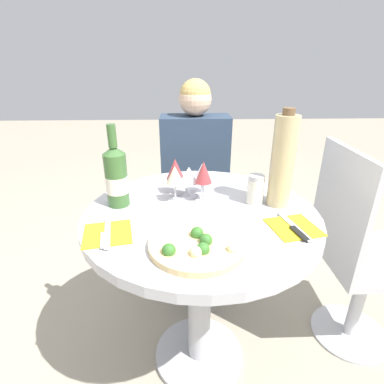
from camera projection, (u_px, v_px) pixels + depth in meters
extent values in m
plane|color=#9E937F|center=(199.00, 355.00, 1.42)|extent=(12.00, 12.00, 0.00)
cylinder|color=#B2B2B7|center=(199.00, 353.00, 1.41)|extent=(0.41, 0.41, 0.02)
cylinder|color=#B2B2B7|center=(200.00, 293.00, 1.26)|extent=(0.10, 0.10, 0.71)
cylinder|color=#B7B7BC|center=(201.00, 215.00, 1.11)|extent=(0.86, 0.86, 0.04)
cylinder|color=silver|center=(195.00, 264.00, 2.03)|extent=(0.37, 0.37, 0.01)
cylinder|color=silver|center=(195.00, 237.00, 1.94)|extent=(0.06, 0.06, 0.45)
cube|color=silver|center=(195.00, 204.00, 1.85)|extent=(0.41, 0.41, 0.03)
cube|color=silver|center=(194.00, 154.00, 1.91)|extent=(0.41, 0.02, 0.49)
cube|color=#28384C|center=(196.00, 249.00, 1.80)|extent=(0.33, 0.31, 0.48)
cube|color=#28384C|center=(195.00, 161.00, 1.73)|extent=(0.38, 0.19, 0.52)
sphere|color=#DBB293|center=(195.00, 99.00, 1.59)|extent=(0.18, 0.18, 0.18)
sphere|color=tan|center=(195.00, 95.00, 1.58)|extent=(0.17, 0.17, 0.17)
cylinder|color=silver|center=(349.00, 332.00, 1.53)|extent=(0.37, 0.37, 0.01)
cylinder|color=silver|center=(358.00, 299.00, 1.44)|extent=(0.06, 0.06, 0.45)
cube|color=silver|center=(370.00, 258.00, 1.34)|extent=(0.41, 0.41, 0.03)
cube|color=silver|center=(340.00, 207.00, 1.23)|extent=(0.02, 0.41, 0.49)
cylinder|color=#E5C17F|center=(197.00, 244.00, 0.89)|extent=(0.29, 0.29, 0.02)
sphere|color=#336B28|center=(203.00, 249.00, 0.83)|extent=(0.04, 0.04, 0.04)
sphere|color=#336B28|center=(206.00, 240.00, 0.87)|extent=(0.04, 0.04, 0.04)
sphere|color=#336B28|center=(197.00, 233.00, 0.91)|extent=(0.04, 0.04, 0.04)
sphere|color=beige|center=(232.00, 248.00, 0.84)|extent=(0.03, 0.03, 0.03)
sphere|color=#336B28|center=(169.00, 250.00, 0.83)|extent=(0.04, 0.04, 0.04)
sphere|color=beige|center=(196.00, 252.00, 0.82)|extent=(0.03, 0.03, 0.03)
cylinder|color=#38602D|center=(117.00, 180.00, 1.11)|extent=(0.08, 0.08, 0.20)
cone|color=#38602D|center=(113.00, 150.00, 1.06)|extent=(0.08, 0.08, 0.03)
cylinder|color=#38602D|center=(112.00, 136.00, 1.04)|extent=(0.03, 0.03, 0.08)
cylinder|color=silver|center=(117.00, 184.00, 1.12)|extent=(0.08, 0.08, 0.06)
cylinder|color=tan|center=(282.00, 162.00, 1.09)|extent=(0.09, 0.09, 0.34)
cylinder|color=brown|center=(289.00, 111.00, 1.01)|extent=(0.04, 0.04, 0.02)
cylinder|color=silver|center=(255.00, 191.00, 1.14)|extent=(0.06, 0.06, 0.10)
cylinder|color=#B2B2B7|center=(257.00, 178.00, 1.12)|extent=(0.06, 0.06, 0.02)
cylinder|color=silver|center=(189.00, 196.00, 1.21)|extent=(0.06, 0.06, 0.00)
cylinder|color=silver|center=(189.00, 189.00, 1.20)|extent=(0.01, 0.01, 0.06)
cone|color=silver|center=(189.00, 175.00, 1.18)|extent=(0.08, 0.08, 0.06)
cylinder|color=silver|center=(176.00, 193.00, 1.25)|extent=(0.06, 0.06, 0.00)
cylinder|color=silver|center=(176.00, 186.00, 1.23)|extent=(0.01, 0.01, 0.06)
cone|color=#9E383D|center=(175.00, 169.00, 1.20)|extent=(0.07, 0.07, 0.08)
cylinder|color=silver|center=(202.00, 192.00, 1.25)|extent=(0.06, 0.06, 0.00)
cylinder|color=silver|center=(202.00, 185.00, 1.24)|extent=(0.01, 0.01, 0.06)
cone|color=silver|center=(202.00, 171.00, 1.21)|extent=(0.07, 0.07, 0.06)
cylinder|color=silver|center=(203.00, 200.00, 1.18)|extent=(0.06, 0.06, 0.00)
cylinder|color=silver|center=(203.00, 191.00, 1.17)|extent=(0.01, 0.01, 0.08)
cone|color=#9E383D|center=(203.00, 172.00, 1.13)|extent=(0.07, 0.07, 0.08)
cylinder|color=silver|center=(175.00, 201.00, 1.18)|extent=(0.06, 0.06, 0.00)
cylinder|color=silver|center=(175.00, 192.00, 1.16)|extent=(0.01, 0.01, 0.07)
cone|color=beige|center=(175.00, 175.00, 1.13)|extent=(0.07, 0.07, 0.07)
cube|color=yellow|center=(108.00, 234.00, 0.96)|extent=(0.18, 0.18, 0.00)
cube|color=silver|center=(107.00, 232.00, 0.95)|extent=(0.06, 0.19, 0.00)
cube|color=silver|center=(104.00, 240.00, 0.91)|extent=(0.04, 0.09, 0.00)
cube|color=yellow|center=(294.00, 227.00, 0.99)|extent=(0.18, 0.18, 0.00)
cube|color=silver|center=(294.00, 226.00, 0.99)|extent=(0.06, 0.19, 0.00)
cube|color=black|center=(299.00, 233.00, 0.95)|extent=(0.04, 0.09, 0.00)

